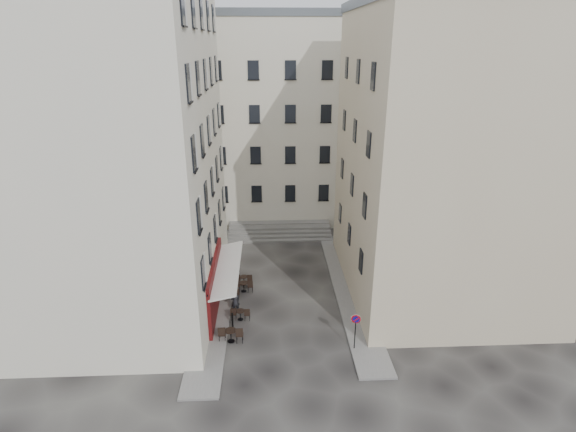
{
  "coord_description": "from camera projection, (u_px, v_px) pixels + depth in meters",
  "views": [
    {
      "loc": [
        -0.97,
        -24.08,
        16.15
      ],
      "look_at": [
        0.34,
        4.0,
        5.2
      ],
      "focal_mm": 28.0,
      "sensor_mm": 36.0,
      "label": 1
    }
  ],
  "objects": [
    {
      "name": "bistro_table_c",
      "position": [
        231.0,
        293.0,
        30.03
      ],
      "size": [
        1.18,
        0.55,
        0.83
      ],
      "color": "black",
      "rests_on": "ground"
    },
    {
      "name": "bollard_near",
      "position": [
        232.0,
        319.0,
        27.05
      ],
      "size": [
        0.12,
        0.12,
        0.98
      ],
      "color": "black",
      "rests_on": "ground"
    },
    {
      "name": "stone_steps",
      "position": [
        280.0,
        231.0,
        39.87
      ],
      "size": [
        9.0,
        3.15,
        0.8
      ],
      "color": "#605E5B",
      "rests_on": "ground"
    },
    {
      "name": "bistro_table_b",
      "position": [
        240.0,
        314.0,
        27.75
      ],
      "size": [
        1.21,
        0.57,
        0.85
      ],
      "color": "black",
      "rests_on": "ground"
    },
    {
      "name": "bistro_table_e",
      "position": [
        244.0,
        279.0,
        31.77
      ],
      "size": [
        1.2,
        0.56,
        0.84
      ],
      "color": "black",
      "rests_on": "ground"
    },
    {
      "name": "no_parking_sign",
      "position": [
        356.0,
        325.0,
        24.59
      ],
      "size": [
        0.52,
        0.16,
        2.3
      ],
      "rotation": [
        0.0,
        0.0,
        -0.21
      ],
      "color": "black",
      "rests_on": "ground"
    },
    {
      "name": "bistro_table_d",
      "position": [
        244.0,
        286.0,
        30.88
      ],
      "size": [
        1.27,
        0.6,
        0.89
      ],
      "color": "black",
      "rests_on": "ground"
    },
    {
      "name": "cafe_storefront",
      "position": [
        217.0,
        283.0,
        28.38
      ],
      "size": [
        1.74,
        7.3,
        3.5
      ],
      "color": "#430B09",
      "rests_on": "ground"
    },
    {
      "name": "bollard_mid",
      "position": [
        236.0,
        289.0,
        30.31
      ],
      "size": [
        0.12,
        0.12,
        0.98
      ],
      "color": "black",
      "rests_on": "ground"
    },
    {
      "name": "sidewalk_right",
      "position": [
        348.0,
        289.0,
        31.28
      ],
      "size": [
        2.0,
        18.0,
        0.12
      ],
      "primitive_type": "cube",
      "color": "slate",
      "rests_on": "ground"
    },
    {
      "name": "sidewalk_left",
      "position": [
        220.0,
        285.0,
        31.82
      ],
      "size": [
        2.0,
        22.0,
        0.12
      ],
      "primitive_type": "cube",
      "color": "slate",
      "rests_on": "ground"
    },
    {
      "name": "building_right",
      "position": [
        447.0,
        156.0,
        28.65
      ],
      "size": [
        12.2,
        14.2,
        18.6
      ],
      "color": "#BCAA8C",
      "rests_on": "ground"
    },
    {
      "name": "building_left",
      "position": [
        109.0,
        146.0,
        26.91
      ],
      "size": [
        12.2,
        16.2,
        20.6
      ],
      "color": "beige",
      "rests_on": "ground"
    },
    {
      "name": "building_back",
      "position": [
        267.0,
        119.0,
        42.58
      ],
      "size": [
        18.2,
        10.2,
        18.6
      ],
      "color": "beige",
      "rests_on": "ground"
    },
    {
      "name": "ground",
      "position": [
        286.0,
        316.0,
        28.31
      ],
      "size": [
        90.0,
        90.0,
        0.0
      ],
      "primitive_type": "plane",
      "color": "black",
      "rests_on": "ground"
    },
    {
      "name": "bollard_far",
      "position": [
        239.0,
        265.0,
        33.57
      ],
      "size": [
        0.12,
        0.12,
        0.98
      ],
      "color": "black",
      "rests_on": "ground"
    },
    {
      "name": "bistro_table_a",
      "position": [
        231.0,
        334.0,
        25.69
      ],
      "size": [
        1.42,
        0.67,
        1.0
      ],
      "color": "black",
      "rests_on": "ground"
    },
    {
      "name": "pedestrian",
      "position": [
        235.0,
        302.0,
        28.41
      ],
      "size": [
        0.66,
        0.56,
        1.55
      ],
      "primitive_type": "imported",
      "rotation": [
        0.0,
        0.0,
        3.53
      ],
      "color": "black",
      "rests_on": "ground"
    }
  ]
}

